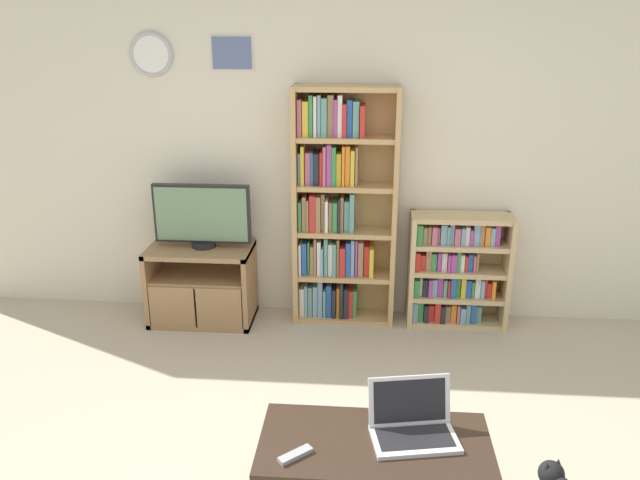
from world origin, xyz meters
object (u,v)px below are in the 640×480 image
Objects in this scene: tv_stand at (202,284)px; bookshelf_tall at (338,210)px; bookshelf_short at (454,271)px; laptop at (412,423)px; television at (202,216)px; coffee_table at (375,451)px; remote_near_laptop at (295,455)px.

tv_stand is 1.19m from bookshelf_tall.
bookshelf_short is (0.88, -0.01, -0.45)m from bookshelf_tall.
bookshelf_short reaches higher than laptop.
television is 2.45m from laptop.
television is (0.03, 0.04, 0.54)m from tv_stand.
television reaches higher than coffee_table.
television reaches higher than laptop.
laptop is (1.48, -1.91, 0.21)m from tv_stand.
bookshelf_tall reaches higher than bookshelf_short.
television is 0.70× the size of coffee_table.
remote_near_laptop is at bearing -112.98° from bookshelf_short.
bookshelf_tall is 1.73× the size of coffee_table.
laptop is (1.45, -1.95, -0.33)m from television.
television is 1.01m from bookshelf_tall.
tv_stand is at bearing -129.22° from television.
bookshelf_short is 0.84× the size of coffee_table.
tv_stand is 0.54m from television.
bookshelf_short is at bearing 3.63° from tv_stand.
laptop is 0.55m from remote_near_laptop.
bookshelf_tall is 11.98× the size of remote_near_laptop.
television reaches higher than tv_stand.
bookshelf_tall reaches higher than television.
coffee_table is (1.29, -2.02, -0.44)m from television.
coffee_table is at bearing -106.01° from bookshelf_short.
tv_stand is 5.25× the size of remote_near_laptop.
remote_near_laptop is (0.97, -2.11, 0.16)m from tv_stand.
coffee_table is 0.21m from laptop.
tv_stand is at bearing -16.66° from remote_near_laptop.
bookshelf_tall is at bearing 97.59° from coffee_table.
remote_near_laptop is (-0.51, -0.19, -0.05)m from laptop.
remote_near_laptop is at bearing -169.90° from laptop.
television is 2.37m from remote_near_laptop.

